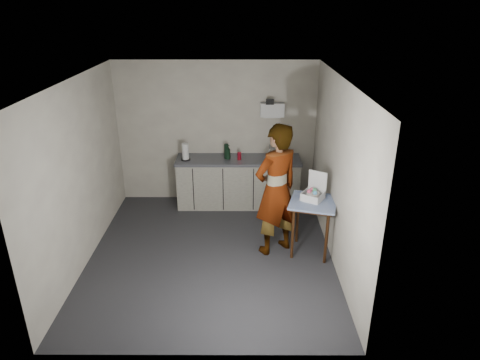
{
  "coord_description": "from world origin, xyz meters",
  "views": [
    {
      "loc": [
        0.45,
        -5.52,
        3.56
      ],
      "look_at": [
        0.43,
        0.45,
        1.02
      ],
      "focal_mm": 32.0,
      "sensor_mm": 36.0,
      "label": 1
    }
  ],
  "objects_px": {
    "kitchen_counter": "(238,183)",
    "dark_bottle": "(226,151)",
    "soap_bottle": "(228,152)",
    "soda_can": "(239,156)",
    "standing_man": "(276,190)",
    "side_table": "(313,208)",
    "bakery_box": "(313,194)",
    "dish_rack": "(278,157)",
    "paper_towel": "(185,152)"
  },
  "relations": [
    {
      "from": "soda_can",
      "to": "paper_towel",
      "type": "bearing_deg",
      "value": -178.97
    },
    {
      "from": "dark_bottle",
      "to": "bakery_box",
      "type": "distance_m",
      "value": 2.05
    },
    {
      "from": "soap_bottle",
      "to": "dark_bottle",
      "type": "distance_m",
      "value": 0.04
    },
    {
      "from": "standing_man",
      "to": "soap_bottle",
      "type": "xyz_separation_m",
      "value": [
        -0.74,
        1.56,
        0.04
      ]
    },
    {
      "from": "soda_can",
      "to": "paper_towel",
      "type": "height_order",
      "value": "paper_towel"
    },
    {
      "from": "standing_man",
      "to": "dark_bottle",
      "type": "bearing_deg",
      "value": -97.25
    },
    {
      "from": "standing_man",
      "to": "bakery_box",
      "type": "bearing_deg",
      "value": 148.84
    },
    {
      "from": "side_table",
      "to": "dish_rack",
      "type": "bearing_deg",
      "value": 119.03
    },
    {
      "from": "bakery_box",
      "to": "dish_rack",
      "type": "bearing_deg",
      "value": 137.16
    },
    {
      "from": "soda_can",
      "to": "bakery_box",
      "type": "relative_size",
      "value": 0.33
    },
    {
      "from": "side_table",
      "to": "paper_towel",
      "type": "bearing_deg",
      "value": 157.58
    },
    {
      "from": "bakery_box",
      "to": "standing_man",
      "type": "bearing_deg",
      "value": -145.45
    },
    {
      "from": "dark_bottle",
      "to": "soap_bottle",
      "type": "bearing_deg",
      "value": -43.94
    },
    {
      "from": "paper_towel",
      "to": "dish_rack",
      "type": "height_order",
      "value": "paper_towel"
    },
    {
      "from": "paper_towel",
      "to": "side_table",
      "type": "bearing_deg",
      "value": -37.64
    },
    {
      "from": "soda_can",
      "to": "standing_man",
      "type": "bearing_deg",
      "value": -70.65
    },
    {
      "from": "dish_rack",
      "to": "paper_towel",
      "type": "bearing_deg",
      "value": -179.55
    },
    {
      "from": "side_table",
      "to": "standing_man",
      "type": "xyz_separation_m",
      "value": [
        -0.54,
        0.05,
        0.26
      ]
    },
    {
      "from": "soap_bottle",
      "to": "soda_can",
      "type": "bearing_deg",
      "value": -7.5
    },
    {
      "from": "side_table",
      "to": "soap_bottle",
      "type": "xyz_separation_m",
      "value": [
        -1.29,
        1.62,
        0.3
      ]
    },
    {
      "from": "standing_man",
      "to": "soda_can",
      "type": "bearing_deg",
      "value": -103.82
    },
    {
      "from": "side_table",
      "to": "paper_towel",
      "type": "xyz_separation_m",
      "value": [
        -2.04,
        1.57,
        0.31
      ]
    },
    {
      "from": "paper_towel",
      "to": "bakery_box",
      "type": "height_order",
      "value": "bakery_box"
    },
    {
      "from": "standing_man",
      "to": "soda_can",
      "type": "xyz_separation_m",
      "value": [
        -0.54,
        1.53,
        -0.03
      ]
    },
    {
      "from": "standing_man",
      "to": "soap_bottle",
      "type": "distance_m",
      "value": 1.73
    },
    {
      "from": "side_table",
      "to": "standing_man",
      "type": "height_order",
      "value": "standing_man"
    },
    {
      "from": "standing_man",
      "to": "dark_bottle",
      "type": "xyz_separation_m",
      "value": [
        -0.77,
        1.59,
        0.04
      ]
    },
    {
      "from": "kitchen_counter",
      "to": "bakery_box",
      "type": "bearing_deg",
      "value": -54.66
    },
    {
      "from": "soap_bottle",
      "to": "dish_rack",
      "type": "relative_size",
      "value": 0.73
    },
    {
      "from": "paper_towel",
      "to": "bakery_box",
      "type": "xyz_separation_m",
      "value": [
        2.04,
        -1.5,
        -0.11
      ]
    },
    {
      "from": "bakery_box",
      "to": "paper_towel",
      "type": "bearing_deg",
      "value": 176.29
    },
    {
      "from": "kitchen_counter",
      "to": "bakery_box",
      "type": "xyz_separation_m",
      "value": [
        1.1,
        -1.56,
        0.51
      ]
    },
    {
      "from": "soda_can",
      "to": "paper_towel",
      "type": "relative_size",
      "value": 0.43
    },
    {
      "from": "side_table",
      "to": "bakery_box",
      "type": "height_order",
      "value": "bakery_box"
    },
    {
      "from": "soda_can",
      "to": "dish_rack",
      "type": "height_order",
      "value": "dish_rack"
    },
    {
      "from": "kitchen_counter",
      "to": "dark_bottle",
      "type": "height_order",
      "value": "dark_bottle"
    },
    {
      "from": "standing_man",
      "to": "soda_can",
      "type": "relative_size",
      "value": 15.31
    },
    {
      "from": "paper_towel",
      "to": "soap_bottle",
      "type": "bearing_deg",
      "value": 3.38
    },
    {
      "from": "standing_man",
      "to": "dark_bottle",
      "type": "distance_m",
      "value": 1.77
    },
    {
      "from": "dish_rack",
      "to": "side_table",
      "type": "bearing_deg",
      "value": -76.19
    },
    {
      "from": "kitchen_counter",
      "to": "standing_man",
      "type": "bearing_deg",
      "value": -70.51
    },
    {
      "from": "dark_bottle",
      "to": "soda_can",
      "type": "bearing_deg",
      "value": -12.77
    },
    {
      "from": "side_table",
      "to": "standing_man",
      "type": "distance_m",
      "value": 0.6
    },
    {
      "from": "standing_man",
      "to": "soap_bottle",
      "type": "relative_size",
      "value": 7.66
    },
    {
      "from": "soap_bottle",
      "to": "dish_rack",
      "type": "xyz_separation_m",
      "value": [
        0.9,
        -0.03,
        -0.07
      ]
    },
    {
      "from": "kitchen_counter",
      "to": "dark_bottle",
      "type": "bearing_deg",
      "value": 177.28
    },
    {
      "from": "kitchen_counter",
      "to": "paper_towel",
      "type": "bearing_deg",
      "value": -176.35
    },
    {
      "from": "soap_bottle",
      "to": "soda_can",
      "type": "relative_size",
      "value": 2.0
    },
    {
      "from": "side_table",
      "to": "soda_can",
      "type": "height_order",
      "value": "soda_can"
    },
    {
      "from": "side_table",
      "to": "soap_bottle",
      "type": "distance_m",
      "value": 2.09
    }
  ]
}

